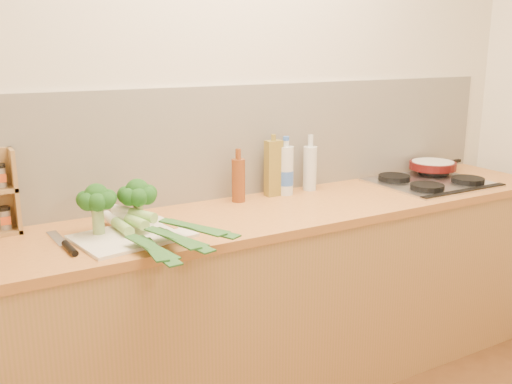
% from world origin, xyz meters
% --- Properties ---
extents(room_shell, '(3.50, 3.50, 3.50)m').
position_xyz_m(room_shell, '(0.00, 1.49, 1.17)').
color(room_shell, beige).
rests_on(room_shell, ground).
extents(counter, '(3.20, 0.62, 0.90)m').
position_xyz_m(counter, '(0.00, 1.20, 0.45)').
color(counter, '#B27D4A').
rests_on(counter, ground).
extents(gas_hob, '(0.58, 0.50, 0.04)m').
position_xyz_m(gas_hob, '(1.02, 1.20, 0.91)').
color(gas_hob, silver).
rests_on(gas_hob, counter).
extents(chopping_board, '(0.46, 0.37, 0.01)m').
position_xyz_m(chopping_board, '(-0.66, 1.12, 0.91)').
color(chopping_board, beige).
rests_on(chopping_board, counter).
extents(broccoli_left, '(0.15, 0.15, 0.20)m').
position_xyz_m(broccoli_left, '(-0.76, 1.20, 1.05)').
color(broccoli_left, '#84A35F').
rests_on(broccoli_left, chopping_board).
extents(broccoli_right, '(0.16, 0.16, 0.19)m').
position_xyz_m(broccoli_right, '(-0.59, 1.24, 1.04)').
color(broccoli_right, '#84A35F').
rests_on(broccoli_right, chopping_board).
extents(leek_front, '(0.12, 0.68, 0.04)m').
position_xyz_m(leek_front, '(-0.68, 1.09, 0.94)').
color(leek_front, white).
rests_on(leek_front, chopping_board).
extents(leek_mid, '(0.19, 0.61, 0.04)m').
position_xyz_m(leek_mid, '(-0.61, 1.06, 0.95)').
color(leek_mid, white).
rests_on(leek_mid, chopping_board).
extents(leek_back, '(0.31, 0.59, 0.04)m').
position_xyz_m(leek_back, '(-0.56, 1.09, 0.97)').
color(leek_back, white).
rests_on(leek_back, chopping_board).
extents(chefs_knife, '(0.05, 0.34, 0.02)m').
position_xyz_m(chefs_knife, '(-0.90, 1.13, 0.91)').
color(chefs_knife, silver).
rests_on(chefs_knife, counter).
extents(skillet, '(0.38, 0.26, 0.04)m').
position_xyz_m(skillet, '(1.17, 1.33, 0.96)').
color(skillet, '#480D0C').
rests_on(skillet, gas_hob).
extents(oil_tin, '(0.08, 0.05, 0.31)m').
position_xyz_m(oil_tin, '(0.15, 1.40, 1.04)').
color(oil_tin, olive).
rests_on(oil_tin, counter).
extents(glass_bottle, '(0.07, 0.07, 0.29)m').
position_xyz_m(glass_bottle, '(0.37, 1.41, 1.02)').
color(glass_bottle, silver).
rests_on(glass_bottle, counter).
extents(amber_bottle, '(0.06, 0.06, 0.25)m').
position_xyz_m(amber_bottle, '(-0.05, 1.39, 1.01)').
color(amber_bottle, brown).
rests_on(amber_bottle, counter).
extents(water_bottle, '(0.08, 0.08, 0.27)m').
position_xyz_m(water_bottle, '(0.22, 1.39, 1.01)').
color(water_bottle, silver).
rests_on(water_bottle, counter).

